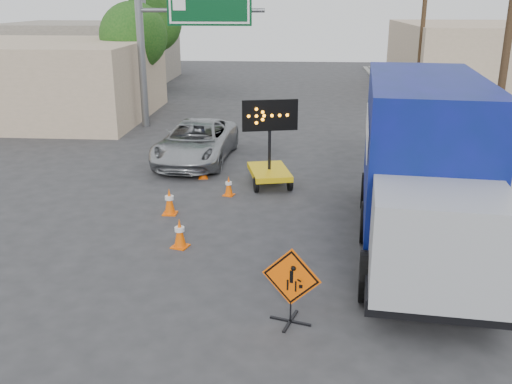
# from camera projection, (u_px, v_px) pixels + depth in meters

# --- Properties ---
(ground) EXTENTS (100.00, 100.00, 0.00)m
(ground) POSITION_uv_depth(u_px,v_px,m) (231.00, 322.00, 11.35)
(ground) COLOR #2D2D30
(ground) RESTS_ON ground
(curb_right) EXTENTS (0.40, 60.00, 0.12)m
(curb_right) POSITION_uv_depth(u_px,v_px,m) (435.00, 145.00, 24.96)
(curb_right) COLOR gray
(curb_right) RESTS_ON ground
(sidewalk_right) EXTENTS (4.00, 60.00, 0.15)m
(sidewalk_right) POSITION_uv_depth(u_px,v_px,m) (489.00, 145.00, 24.78)
(sidewalk_right) COLOR gray
(sidewalk_right) RESTS_ON ground
(storefront_left_near) EXTENTS (14.00, 10.00, 4.00)m
(storefront_left_near) POSITION_uv_depth(u_px,v_px,m) (17.00, 79.00, 30.63)
(storefront_left_near) COLOR #CBAD92
(storefront_left_near) RESTS_ON ground
(storefront_left_far) EXTENTS (12.00, 10.00, 4.40)m
(storefront_left_far) POSITION_uv_depth(u_px,v_px,m) (90.00, 52.00, 43.86)
(storefront_left_far) COLOR #A29787
(storefront_left_far) RESTS_ON ground
(building_right_far) EXTENTS (10.00, 14.00, 4.60)m
(building_right_far) POSITION_uv_depth(u_px,v_px,m) (478.00, 59.00, 37.97)
(building_right_far) COLOR #CBAD92
(building_right_far) RESTS_ON ground
(highway_gantry) EXTENTS (6.18, 0.38, 6.90)m
(highway_gantry) POSITION_uv_depth(u_px,v_px,m) (182.00, 22.00, 27.00)
(highway_gantry) COLOR slate
(highway_gantry) RESTS_ON ground
(utility_pole_near) EXTENTS (1.80, 0.26, 9.00)m
(utility_pole_near) POSITION_uv_depth(u_px,v_px,m) (507.00, 45.00, 18.69)
(utility_pole_near) COLOR #422C1C
(utility_pole_near) RESTS_ON ground
(utility_pole_far) EXTENTS (1.80, 0.26, 9.00)m
(utility_pole_far) POSITION_uv_depth(u_px,v_px,m) (423.00, 26.00, 31.91)
(utility_pole_far) COLOR #422C1C
(utility_pole_far) RESTS_ON ground
(tree_left_near) EXTENTS (3.71, 3.71, 6.03)m
(tree_left_near) POSITION_uv_depth(u_px,v_px,m) (134.00, 36.00, 31.38)
(tree_left_near) COLOR #422C1C
(tree_left_near) RESTS_ON ground
(tree_left_far) EXTENTS (4.10, 4.10, 6.66)m
(tree_left_far) POSITION_uv_depth(u_px,v_px,m) (152.00, 22.00, 38.86)
(tree_left_far) COLOR #422C1C
(tree_left_far) RESTS_ON ground
(construction_sign) EXTENTS (1.16, 0.83, 1.60)m
(construction_sign) POSITION_uv_depth(u_px,v_px,m) (291.00, 284.00, 11.10)
(construction_sign) COLOR black
(construction_sign) RESTS_ON ground
(arrow_board) EXTENTS (1.85, 2.32, 2.97)m
(arrow_board) POSITION_uv_depth(u_px,v_px,m) (269.00, 166.00, 19.55)
(arrow_board) COLOR #E2B50C
(arrow_board) RESTS_ON ground
(pickup_truck) EXTENTS (2.91, 5.76, 1.56)m
(pickup_truck) POSITION_uv_depth(u_px,v_px,m) (196.00, 142.00, 22.41)
(pickup_truck) COLOR #A0A3A7
(pickup_truck) RESTS_ON ground
(box_truck) EXTENTS (3.57, 9.22, 4.27)m
(box_truck) POSITION_uv_depth(u_px,v_px,m) (421.00, 175.00, 14.24)
(box_truck) COLOR black
(box_truck) RESTS_ON ground
(cone_a) EXTENTS (0.50, 0.50, 0.79)m
(cone_a) POSITION_uv_depth(u_px,v_px,m) (180.00, 233.00, 14.68)
(cone_a) COLOR #FF5B05
(cone_a) RESTS_ON ground
(cone_b) EXTENTS (0.41, 0.41, 0.81)m
(cone_b) POSITION_uv_depth(u_px,v_px,m) (169.00, 201.00, 16.95)
(cone_b) COLOR #FF5B05
(cone_b) RESTS_ON ground
(cone_c) EXTENTS (0.41, 0.41, 0.65)m
(cone_c) POSITION_uv_depth(u_px,v_px,m) (229.00, 186.00, 18.59)
(cone_c) COLOR #FF5B05
(cone_c) RESTS_ON ground
(cone_d) EXTENTS (0.39, 0.39, 0.65)m
(cone_d) POSITION_uv_depth(u_px,v_px,m) (203.00, 169.00, 20.38)
(cone_d) COLOR #FF5B05
(cone_d) RESTS_ON ground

